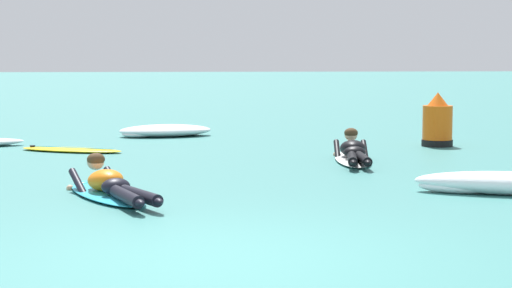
{
  "coord_description": "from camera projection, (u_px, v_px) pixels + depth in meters",
  "views": [
    {
      "loc": [
        -0.33,
        -8.13,
        1.74
      ],
      "look_at": [
        0.66,
        5.21,
        0.45
      ],
      "focal_mm": 68.6,
      "sensor_mm": 36.0,
      "label": 1
    }
  ],
  "objects": [
    {
      "name": "surfer_near",
      "position": [
        110.0,
        187.0,
        11.45
      ],
      "size": [
        1.39,
        2.53,
        0.54
      ],
      "color": "#2DB2D1",
      "rests_on": "ground"
    },
    {
      "name": "whitewater_front",
      "position": [
        165.0,
        131.0,
        19.72
      ],
      "size": [
        2.03,
        1.37,
        0.24
      ],
      "color": "white",
      "rests_on": "ground"
    },
    {
      "name": "ground_plane",
      "position": [
        202.0,
        144.0,
        18.19
      ],
      "size": [
        120.0,
        120.0,
        0.0
      ],
      "primitive_type": "plane",
      "color": "#387A75"
    },
    {
      "name": "channel_marker_buoy",
      "position": [
        437.0,
        125.0,
        17.67
      ],
      "size": [
        0.56,
        0.56,
        0.98
      ],
      "color": "#EA5B0F",
      "rests_on": "ground"
    },
    {
      "name": "surfer_far",
      "position": [
        353.0,
        153.0,
        15.21
      ],
      "size": [
        0.76,
        2.68,
        0.54
      ],
      "color": "white",
      "rests_on": "ground"
    },
    {
      "name": "drifting_surfboard",
      "position": [
        71.0,
        150.0,
        16.76
      ],
      "size": [
        1.97,
        1.29,
        0.16
      ],
      "color": "yellow",
      "rests_on": "ground"
    }
  ]
}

